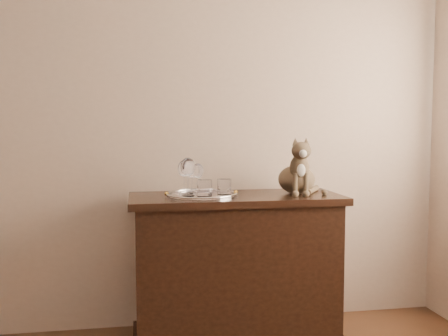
# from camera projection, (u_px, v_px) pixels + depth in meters

# --- Properties ---
(wall_back) EXTENTS (4.00, 0.10, 2.70)m
(wall_back) POSITION_uv_depth(u_px,v_px,m) (128.00, 108.00, 3.00)
(wall_back) COLOR tan
(wall_back) RESTS_ON ground
(sideboard) EXTENTS (1.20, 0.50, 0.85)m
(sideboard) POSITION_uv_depth(u_px,v_px,m) (236.00, 268.00, 2.87)
(sideboard) COLOR black
(sideboard) RESTS_ON ground
(tray) EXTENTS (0.40, 0.40, 0.01)m
(tray) POSITION_uv_depth(u_px,v_px,m) (202.00, 195.00, 2.79)
(tray) COLOR silver
(tray) RESTS_ON sideboard
(wine_glass_a) EXTENTS (0.07, 0.07, 0.19)m
(wine_glass_a) POSITION_uv_depth(u_px,v_px,m) (184.00, 177.00, 2.81)
(wine_glass_a) COLOR silver
(wine_glass_a) RESTS_ON tray
(wine_glass_b) EXTENTS (0.06, 0.06, 0.17)m
(wine_glass_b) POSITION_uv_depth(u_px,v_px,m) (192.00, 178.00, 2.86)
(wine_glass_b) COLOR white
(wine_glass_b) RESTS_ON tray
(wine_glass_c) EXTENTS (0.08, 0.08, 0.21)m
(wine_glass_c) POSITION_uv_depth(u_px,v_px,m) (188.00, 177.00, 2.73)
(wine_glass_c) COLOR white
(wine_glass_c) RESTS_ON tray
(wine_glass_d) EXTENTS (0.07, 0.07, 0.18)m
(wine_glass_d) POSITION_uv_depth(u_px,v_px,m) (198.00, 179.00, 2.80)
(wine_glass_d) COLOR silver
(wine_glass_d) RESTS_ON tray
(tumbler_b) EXTENTS (0.08, 0.08, 0.09)m
(tumbler_b) POSITION_uv_depth(u_px,v_px,m) (205.00, 188.00, 2.71)
(tumbler_b) COLOR white
(tumbler_b) RESTS_ON tray
(tumbler_c) EXTENTS (0.08, 0.08, 0.09)m
(tumbler_c) POSITION_uv_depth(u_px,v_px,m) (224.00, 187.00, 2.79)
(tumbler_c) COLOR silver
(tumbler_c) RESTS_ON tray
(cat) EXTENTS (0.36, 0.34, 0.33)m
(cat) POSITION_uv_depth(u_px,v_px,m) (297.00, 165.00, 2.90)
(cat) COLOR #483A2B
(cat) RESTS_ON sideboard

